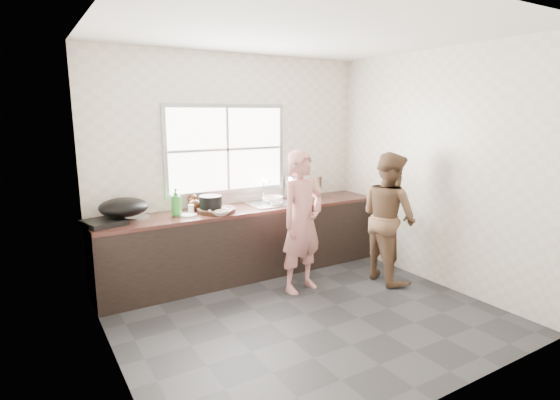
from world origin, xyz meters
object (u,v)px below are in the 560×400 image
bowl_crabs (273,200)px  pot_lid_right (135,217)px  plate_food (188,215)px  pot_lid_left (138,217)px  bottle_brown_short (194,203)px  person_side (389,217)px  bowl_mince (220,212)px  dish_rack (303,187)px  woman (302,226)px  glass_jar (191,209)px  cutting_board (216,210)px  wok (124,207)px  bottle_green (176,202)px  bowl_held (276,203)px  black_pot (211,204)px  burner (104,223)px

bowl_crabs → pot_lid_right: bowl_crabs is taller
plate_food → pot_lid_left: bearing=156.6°
bottle_brown_short → pot_lid_left: bottle_brown_short is taller
person_side → bowl_mince: bearing=72.3°
plate_food → pot_lid_right: (-0.53, 0.22, -0.00)m
bowl_mince → dish_rack: 1.36m
woman → glass_jar: bearing=130.4°
person_side → glass_jar: bearing=68.9°
person_side → plate_food: person_side is taller
cutting_board → wok: size_ratio=0.88×
wok → pot_lid_right: 0.24m
dish_rack → pot_lid_right: dish_rack is taller
bowl_mince → pot_lid_left: (-0.82, 0.36, -0.02)m
bottle_green → bowl_held: bearing=-5.3°
person_side → glass_jar: (-2.06, 1.07, 0.13)m
bowl_mince → glass_jar: (-0.25, 0.26, 0.02)m
pot_lid_left → bowl_held: bearing=-8.9°
bottle_brown_short → glass_jar: (-0.08, -0.11, -0.04)m
bowl_crabs → pot_lid_left: 1.67m
black_pot → pot_lid_right: (-0.82, 0.16, -0.09)m
woman → wok: bearing=144.8°
bowl_held → burner: 2.01m
woman → black_pot: 1.10m
bottle_brown_short → burner: bottle_brown_short is taller
bowl_crabs → pot_lid_right: size_ratio=0.99×
bowl_held → wok: (-1.79, 0.14, 0.12)m
black_pot → burner: (-1.18, -0.01, -0.07)m
black_pot → burner: black_pot is taller
bottle_green → person_side: bearing=-24.5°
plate_food → bottle_brown_short: 0.28m
bowl_mince → wok: (-0.99, 0.25, 0.13)m
dish_rack → wok: bearing=-168.1°
bowl_mince → wok: bearing=166.1°
bowl_held → pot_lid_left: size_ratio=0.80×
cutting_board → bottle_brown_short: bearing=133.6°
woman → bottle_brown_short: (-0.92, 0.91, 0.20)m
burner → wok: (0.22, 0.05, 0.13)m
person_side → bowl_crabs: 1.46m
cutting_board → bowl_mince: 0.17m
bottle_brown_short → dish_rack: size_ratio=0.41×
black_pot → woman: bearing=-43.6°
woman → bottle_green: (-1.18, 0.76, 0.27)m
woman → bottle_green: bearing=136.4°
pot_lid_left → pot_lid_right: bearing=171.9°
bottle_brown_short → bowl_crabs: bearing=-5.2°
bowl_crabs → plate_food: size_ratio=1.12×
person_side → dish_rack: person_side is taller
plate_food → bottle_green: bottle_green is taller
bowl_crabs → wok: (-1.84, -0.03, 0.12)m
wok → bottle_green: bearing=-2.6°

